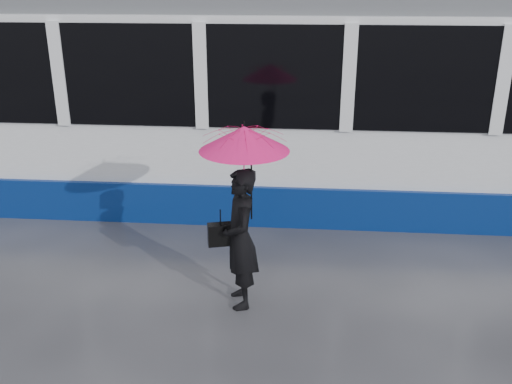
{
  "coord_description": "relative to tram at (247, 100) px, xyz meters",
  "views": [
    {
      "loc": [
        1.96,
        -6.45,
        3.53
      ],
      "look_at": [
        1.42,
        -0.17,
        1.1
      ],
      "focal_mm": 40.0,
      "sensor_mm": 36.0,
      "label": 1
    }
  ],
  "objects": [
    {
      "name": "woman",
      "position": [
        0.27,
        -3.35,
        -0.83
      ],
      "size": [
        0.52,
        0.67,
        1.61
      ],
      "primitive_type": "imported",
      "rotation": [
        0.0,
        0.0,
        -1.31
      ],
      "color": "black",
      "rests_on": "ground"
    },
    {
      "name": "tram",
      "position": [
        0.0,
        0.0,
        0.0
      ],
      "size": [
        26.0,
        2.56,
        3.35
      ],
      "color": "white",
      "rests_on": "ground"
    },
    {
      "name": "umbrella",
      "position": [
        0.32,
        -3.35,
        0.12
      ],
      "size": [
        1.16,
        1.16,
        1.08
      ],
      "rotation": [
        0.0,
        0.0,
        0.26
      ],
      "color": "#FF155D",
      "rests_on": "ground"
    },
    {
      "name": "handbag",
      "position": [
        0.05,
        -3.33,
        -0.8
      ],
      "size": [
        0.31,
        0.19,
        0.43
      ],
      "rotation": [
        0.0,
        0.0,
        0.26
      ],
      "color": "black",
      "rests_on": "ground"
    },
    {
      "name": "rails",
      "position": [
        -1.04,
        -0.0,
        -1.63
      ],
      "size": [
        34.0,
        1.51,
        0.02
      ],
      "color": "#3F3D38",
      "rests_on": "ground"
    },
    {
      "name": "ground",
      "position": [
        -1.04,
        -2.5,
        -1.64
      ],
      "size": [
        90.0,
        90.0,
        0.0
      ],
      "primitive_type": "plane",
      "color": "#2B2B30",
      "rests_on": "ground"
    }
  ]
}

